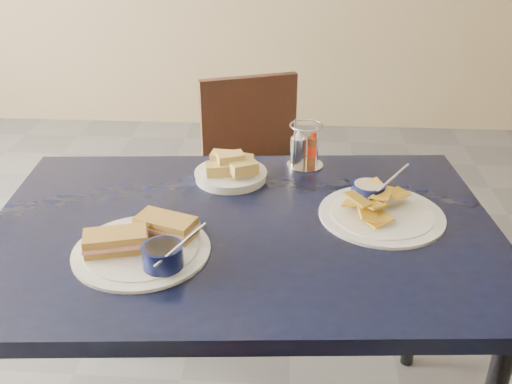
# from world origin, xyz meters

# --- Properties ---
(ground) EXTENTS (6.00, 6.00, 0.00)m
(ground) POSITION_xyz_m (0.00, 0.00, 0.00)
(ground) COLOR #59595F
(ground) RESTS_ON ground
(dining_table) EXTENTS (1.33, 0.94, 0.75)m
(dining_table) POSITION_xyz_m (0.24, -0.20, 0.69)
(dining_table) COLOR black
(dining_table) RESTS_ON ground
(chair_far) EXTENTS (0.51, 0.51, 0.85)m
(chair_far) POSITION_xyz_m (0.24, 0.69, 0.49)
(chair_far) COLOR #311910
(chair_far) RESTS_ON ground
(sandwich_plate) EXTENTS (0.32, 0.32, 0.12)m
(sandwich_plate) POSITION_xyz_m (0.03, -0.34, 0.77)
(sandwich_plate) COLOR white
(sandwich_plate) RESTS_ON dining_table
(plantain_plate) EXTENTS (0.32, 0.32, 0.12)m
(plantain_plate) POSITION_xyz_m (0.58, -0.12, 0.77)
(plantain_plate) COLOR white
(plantain_plate) RESTS_ON dining_table
(bread_basket) EXTENTS (0.20, 0.20, 0.08)m
(bread_basket) POSITION_xyz_m (0.19, 0.05, 0.78)
(bread_basket) COLOR white
(bread_basket) RESTS_ON dining_table
(condiment_caddy) EXTENTS (0.11, 0.11, 0.14)m
(condiment_caddy) POSITION_xyz_m (0.39, 0.16, 0.81)
(condiment_caddy) COLOR silver
(condiment_caddy) RESTS_ON dining_table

